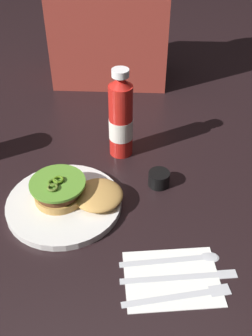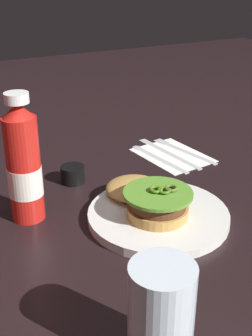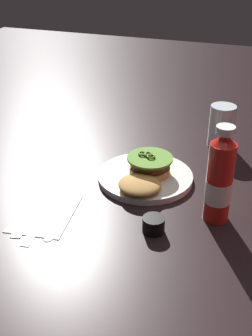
{
  "view_description": "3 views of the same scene",
  "coord_description": "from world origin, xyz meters",
  "px_view_note": "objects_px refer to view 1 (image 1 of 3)",
  "views": [
    {
      "loc": [
        0.21,
        -0.66,
        0.6
      ],
      "look_at": [
        0.18,
        -0.03,
        0.09
      ],
      "focal_mm": 41.86,
      "sensor_mm": 36.0,
      "label": 1
    },
    {
      "loc": [
        -0.52,
        0.29,
        0.42
      ],
      "look_at": [
        0.17,
        -0.07,
        0.05
      ],
      "focal_mm": 47.91,
      "sensor_mm": 36.0,
      "label": 2
    },
    {
      "loc": [
        0.98,
        0.2,
        0.58
      ],
      "look_at": [
        0.12,
        -0.1,
        0.07
      ],
      "focal_mm": 46.37,
      "sensor_mm": 36.0,
      "label": 3
    }
  ],
  "objects_px": {
    "dinner_plate": "(64,204)",
    "condiment_cup": "(159,179)",
    "napkin": "(172,278)",
    "diner_person": "(109,11)",
    "spoon_utensil": "(184,258)",
    "ketchup_bottle": "(121,119)",
    "butter_knife": "(187,276)",
    "burger_sandwich": "(73,192)",
    "fork_utensil": "(186,294)"
  },
  "relations": [
    {
      "from": "condiment_cup",
      "to": "napkin",
      "type": "xyz_separation_m",
      "value": [
        0.02,
        -0.25,
        -0.02
      ]
    },
    {
      "from": "fork_utensil",
      "to": "spoon_utensil",
      "type": "bearing_deg",
      "value": 89.42
    },
    {
      "from": "ketchup_bottle",
      "to": "napkin",
      "type": "xyz_separation_m",
      "value": [
        0.11,
        -0.37,
        -0.1
      ]
    },
    {
      "from": "burger_sandwich",
      "to": "butter_knife",
      "type": "bearing_deg",
      "value": -37.58
    },
    {
      "from": "ketchup_bottle",
      "to": "condiment_cup",
      "type": "xyz_separation_m",
      "value": [
        0.09,
        -0.12,
        -0.08
      ]
    },
    {
      "from": "ketchup_bottle",
      "to": "fork_utensil",
      "type": "distance_m",
      "value": 0.44
    },
    {
      "from": "fork_utensil",
      "to": "butter_knife",
      "type": "xyz_separation_m",
      "value": [
        0.0,
        0.04,
        0.0
      ]
    },
    {
      "from": "dinner_plate",
      "to": "condiment_cup",
      "type": "xyz_separation_m",
      "value": [
        0.2,
        0.08,
        0.01
      ]
    },
    {
      "from": "ketchup_bottle",
      "to": "spoon_utensil",
      "type": "relative_size",
      "value": 1.19
    },
    {
      "from": "butter_knife",
      "to": "ketchup_bottle",
      "type": "bearing_deg",
      "value": 110.84
    },
    {
      "from": "burger_sandwich",
      "to": "spoon_utensil",
      "type": "xyz_separation_m",
      "value": [
        0.23,
        -0.14,
        -0.03
      ]
    },
    {
      "from": "fork_utensil",
      "to": "diner_person",
      "type": "xyz_separation_m",
      "value": [
        -0.19,
        0.81,
        0.21
      ]
    },
    {
      "from": "condiment_cup",
      "to": "napkin",
      "type": "relative_size",
      "value": 0.29
    },
    {
      "from": "dinner_plate",
      "to": "diner_person",
      "type": "xyz_separation_m",
      "value": [
        0.05,
        0.61,
        0.21
      ]
    },
    {
      "from": "napkin",
      "to": "spoon_utensil",
      "type": "xyz_separation_m",
      "value": [
        0.02,
        0.04,
        0.0
      ]
    },
    {
      "from": "butter_knife",
      "to": "spoon_utensil",
      "type": "height_order",
      "value": "same"
    },
    {
      "from": "ketchup_bottle",
      "to": "spoon_utensil",
      "type": "height_order",
      "value": "ketchup_bottle"
    },
    {
      "from": "ketchup_bottle",
      "to": "butter_knife",
      "type": "distance_m",
      "value": 0.4
    },
    {
      "from": "burger_sandwich",
      "to": "ketchup_bottle",
      "type": "distance_m",
      "value": 0.22
    },
    {
      "from": "dinner_plate",
      "to": "spoon_utensil",
      "type": "distance_m",
      "value": 0.28
    },
    {
      "from": "ketchup_bottle",
      "to": "butter_knife",
      "type": "bearing_deg",
      "value": -69.16
    },
    {
      "from": "dinner_plate",
      "to": "spoon_utensil",
      "type": "relative_size",
      "value": 1.31
    },
    {
      "from": "diner_person",
      "to": "condiment_cup",
      "type": "bearing_deg",
      "value": -73.98
    },
    {
      "from": "spoon_utensil",
      "to": "ketchup_bottle",
      "type": "bearing_deg",
      "value": 112.74
    },
    {
      "from": "dinner_plate",
      "to": "burger_sandwich",
      "type": "xyz_separation_m",
      "value": [
        0.02,
        0.01,
        0.03
      ]
    },
    {
      "from": "condiment_cup",
      "to": "spoon_utensil",
      "type": "distance_m",
      "value": 0.21
    },
    {
      "from": "condiment_cup",
      "to": "ketchup_bottle",
      "type": "bearing_deg",
      "value": 128.22
    },
    {
      "from": "napkin",
      "to": "diner_person",
      "type": "xyz_separation_m",
      "value": [
        -0.17,
        0.78,
        0.22
      ]
    },
    {
      "from": "butter_knife",
      "to": "spoon_utensil",
      "type": "xyz_separation_m",
      "value": [
        -0.0,
        0.04,
        0.0
      ]
    },
    {
      "from": "burger_sandwich",
      "to": "butter_knife",
      "type": "distance_m",
      "value": 0.29
    },
    {
      "from": "fork_utensil",
      "to": "butter_knife",
      "type": "distance_m",
      "value": 0.04
    },
    {
      "from": "dinner_plate",
      "to": "napkin",
      "type": "xyz_separation_m",
      "value": [
        0.22,
        -0.17,
        -0.01
      ]
    },
    {
      "from": "condiment_cup",
      "to": "spoon_utensil",
      "type": "xyz_separation_m",
      "value": [
        0.04,
        -0.21,
        -0.01
      ]
    },
    {
      "from": "ketchup_bottle",
      "to": "condiment_cup",
      "type": "height_order",
      "value": "ketchup_bottle"
    },
    {
      "from": "condiment_cup",
      "to": "diner_person",
      "type": "bearing_deg",
      "value": 106.02
    },
    {
      "from": "napkin",
      "to": "condiment_cup",
      "type": "bearing_deg",
      "value": 94.57
    },
    {
      "from": "spoon_utensil",
      "to": "condiment_cup",
      "type": "bearing_deg",
      "value": 101.94
    },
    {
      "from": "condiment_cup",
      "to": "dinner_plate",
      "type": "bearing_deg",
      "value": -158.38
    },
    {
      "from": "burger_sandwich",
      "to": "fork_utensil",
      "type": "xyz_separation_m",
      "value": [
        0.23,
        -0.21,
        -0.03
      ]
    },
    {
      "from": "dinner_plate",
      "to": "butter_knife",
      "type": "height_order",
      "value": "dinner_plate"
    },
    {
      "from": "napkin",
      "to": "fork_utensil",
      "type": "bearing_deg",
      "value": -55.53
    },
    {
      "from": "dinner_plate",
      "to": "spoon_utensil",
      "type": "bearing_deg",
      "value": -27.49
    },
    {
      "from": "ketchup_bottle",
      "to": "spoon_utensil",
      "type": "xyz_separation_m",
      "value": [
        0.14,
        -0.33,
        -0.09
      ]
    },
    {
      "from": "fork_utensil",
      "to": "butter_knife",
      "type": "height_order",
      "value": "same"
    },
    {
      "from": "fork_utensil",
      "to": "spoon_utensil",
      "type": "height_order",
      "value": "same"
    },
    {
      "from": "ketchup_bottle",
      "to": "napkin",
      "type": "distance_m",
      "value": 0.4
    },
    {
      "from": "burger_sandwich",
      "to": "napkin",
      "type": "xyz_separation_m",
      "value": [
        0.2,
        -0.18,
        -0.03
      ]
    },
    {
      "from": "diner_person",
      "to": "burger_sandwich",
      "type": "bearing_deg",
      "value": -93.06
    },
    {
      "from": "dinner_plate",
      "to": "burger_sandwich",
      "type": "bearing_deg",
      "value": 21.91
    },
    {
      "from": "ketchup_bottle",
      "to": "spoon_utensil",
      "type": "bearing_deg",
      "value": -67.26
    }
  ]
}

